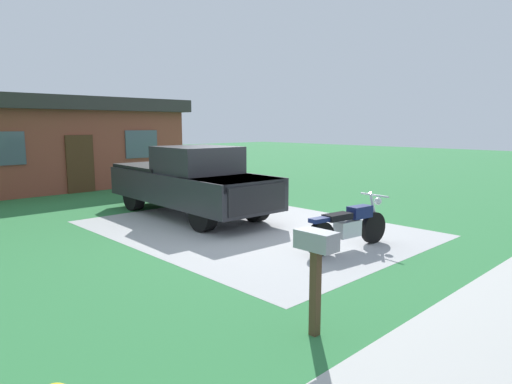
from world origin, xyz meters
TOP-DOWN VIEW (x-y plane):
  - ground_plane at (0.00, 0.00)m, footprint 80.00×80.00m
  - driveway_pad at (0.00, 0.00)m, footprint 5.78×7.58m
  - motorcycle at (0.20, -2.65)m, footprint 2.21×0.70m
  - pickup_truck at (-0.11, 2.37)m, footprint 2.23×5.70m
  - mailbox at (-3.19, -4.51)m, footprint 0.26×0.48m
  - neighbor_house at (-0.54, 11.05)m, footprint 9.60×5.60m

SIDE VIEW (x-z plane):
  - ground_plane at x=0.00m, z-range 0.00..0.00m
  - driveway_pad at x=0.00m, z-range 0.00..0.01m
  - motorcycle at x=0.20m, z-range -0.07..1.02m
  - pickup_truck at x=-0.11m, z-range 0.00..1.90m
  - mailbox at x=-3.19m, z-range 0.35..1.61m
  - neighbor_house at x=-0.54m, z-range 0.04..3.54m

